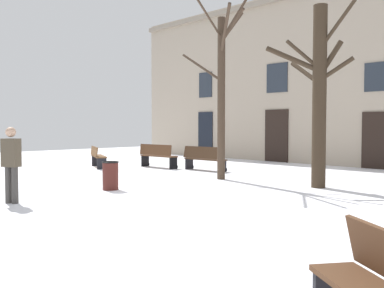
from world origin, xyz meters
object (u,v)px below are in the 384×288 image
bench_back_to_back_right (204,158)px  bench_far_corner (98,156)px  tree_left_of_center (319,91)px  bench_facing_shops (158,155)px  tree_foreground (221,88)px  litter_bin (110,175)px  person_near_bench (11,161)px

bench_back_to_back_right → bench_far_corner: bearing=26.5°
tree_left_of_center → bench_facing_shops: tree_left_of_center is taller
bench_back_to_back_right → bench_far_corner: (-3.89, -2.22, -0.01)m
bench_facing_shops → tree_foreground: bearing=163.9°
tree_left_of_center → bench_back_to_back_right: 5.76m
litter_bin → bench_facing_shops: size_ratio=0.41×
bench_back_to_back_right → bench_far_corner: bench_back_to_back_right is taller
tree_left_of_center → litter_bin: bearing=-129.9°
bench_far_corner → person_near_bench: (5.67, -5.71, 0.47)m
tree_left_of_center → bench_facing_shops: (-7.36, 0.39, -2.16)m
tree_left_of_center → bench_far_corner: bearing=-171.9°
tree_foreground → bench_far_corner: (-6.10, -0.72, -2.43)m
litter_bin → person_near_bench: (0.17, -2.68, 0.55)m
bench_far_corner → tree_foreground: bearing=-149.3°
bench_facing_shops → bench_far_corner: 2.46m
bench_facing_shops → bench_back_to_back_right: bench_facing_shops is taller
bench_facing_shops → person_near_bench: person_near_bench is taller
tree_foreground → bench_facing_shops: (-4.32, 0.98, -2.39)m
tree_left_of_center → litter_bin: tree_left_of_center is taller
person_near_bench → bench_far_corner: bearing=-70.7°
person_near_bench → tree_foreground: bearing=-119.3°
tree_foreground → litter_bin: bearing=-98.9°
litter_bin → bench_back_to_back_right: bearing=107.1°
bench_facing_shops → bench_back_to_back_right: 2.17m
tree_left_of_center → person_near_bench: bearing=-116.3°
litter_bin → bench_far_corner: 6.29m
tree_foreground → litter_bin: tree_foreground is taller
tree_left_of_center → person_near_bench: tree_left_of_center is taller
tree_left_of_center → litter_bin: (-3.64, -4.34, -2.27)m
bench_facing_shops → person_near_bench: bearing=114.4°
bench_facing_shops → person_near_bench: size_ratio=1.09×
person_near_bench → litter_bin: bearing=-111.9°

